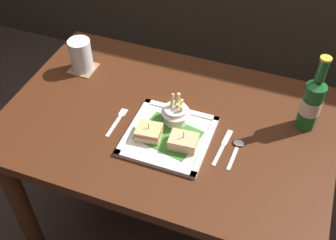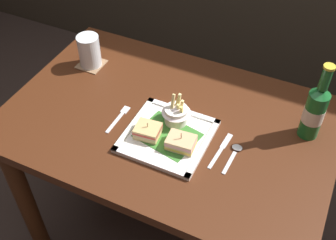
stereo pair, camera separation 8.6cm
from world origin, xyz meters
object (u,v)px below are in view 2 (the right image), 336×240
(water_glass, at_px, (90,53))
(sandwich_half_right, at_px, (181,143))
(knife, at_px, (221,149))
(dining_table, at_px, (168,145))
(fork, at_px, (119,117))
(sandwich_half_left, at_px, (148,131))
(square_plate, at_px, (168,136))
(beer_bottle, at_px, (315,110))
(fries_cup, at_px, (176,112))
(spoon, at_px, (235,152))

(water_glass, bearing_deg, sandwich_half_right, -26.73)
(knife, bearing_deg, dining_table, 166.50)
(knife, bearing_deg, fork, -177.70)
(sandwich_half_left, distance_m, water_glass, 0.47)
(square_plate, distance_m, beer_bottle, 0.49)
(water_glass, bearing_deg, square_plate, -27.09)
(sandwich_half_right, relative_size, water_glass, 0.75)
(fries_cup, bearing_deg, water_glass, 160.54)
(dining_table, distance_m, beer_bottle, 0.54)
(sandwich_half_left, height_order, fork, sandwich_half_left)
(dining_table, distance_m, fries_cup, 0.19)
(sandwich_half_right, distance_m, beer_bottle, 0.44)
(beer_bottle, xyz_separation_m, fork, (-0.62, -0.21, -0.11))
(beer_bottle, bearing_deg, sandwich_half_right, -145.79)
(square_plate, distance_m, fork, 0.20)
(fries_cup, height_order, water_glass, water_glass)
(fries_cup, xyz_separation_m, water_glass, (-0.45, 0.16, 0.01))
(dining_table, xyz_separation_m, fries_cup, (0.03, -0.01, 0.19))
(sandwich_half_right, height_order, knife, sandwich_half_right)
(sandwich_half_left, height_order, spoon, sandwich_half_left)
(square_plate, relative_size, beer_bottle, 0.96)
(fork, bearing_deg, knife, 2.30)
(sandwich_half_right, relative_size, knife, 0.57)
(beer_bottle, height_order, spoon, beer_bottle)
(fries_cup, distance_m, fork, 0.21)
(dining_table, xyz_separation_m, knife, (0.22, -0.05, 0.14))
(sandwich_half_right, distance_m, fries_cup, 0.12)
(square_plate, height_order, fries_cup, fries_cup)
(sandwich_half_right, xyz_separation_m, knife, (0.12, 0.05, -0.03))
(sandwich_half_left, distance_m, beer_bottle, 0.55)
(beer_bottle, relative_size, spoon, 2.17)
(sandwich_half_right, bearing_deg, square_plate, 156.04)
(dining_table, height_order, sandwich_half_right, sandwich_half_right)
(fries_cup, distance_m, beer_bottle, 0.45)
(water_glass, bearing_deg, fries_cup, -19.46)
(sandwich_half_right, relative_size, fork, 0.67)
(water_glass, bearing_deg, knife, -17.85)
(dining_table, xyz_separation_m, square_plate, (0.03, -0.08, 0.14))
(sandwich_half_left, distance_m, fries_cup, 0.12)
(knife, bearing_deg, sandwich_half_right, -156.18)
(beer_bottle, distance_m, water_glass, 0.88)
(water_glass, distance_m, knife, 0.67)
(square_plate, distance_m, sandwich_half_right, 0.07)
(sandwich_half_left, bearing_deg, dining_table, 76.31)
(spoon, bearing_deg, knife, -172.01)
(beer_bottle, bearing_deg, dining_table, -162.98)
(sandwich_half_right, relative_size, spoon, 0.72)
(square_plate, height_order, spoon, square_plate)
(sandwich_half_right, height_order, fries_cup, fries_cup)
(fries_cup, height_order, knife, fries_cup)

